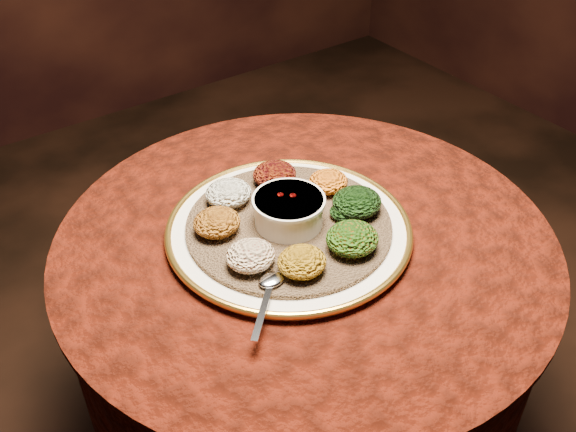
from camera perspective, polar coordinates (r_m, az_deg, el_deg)
table at (r=1.35m, az=1.42°, el=-7.61°), size 0.96×0.96×0.73m
platter at (r=1.22m, az=0.07°, el=-1.19°), size 0.47×0.47×0.02m
injera at (r=1.22m, az=0.07°, el=-0.79°), size 0.51×0.51×0.01m
stew_bowl at (r=1.19m, az=0.07°, el=0.63°), size 0.14×0.14×0.06m
spoon at (r=1.08m, az=-1.58°, el=-6.08°), size 0.13×0.12×0.01m
portion_ayib at (r=1.26m, az=-5.33°, el=2.04°), size 0.09×0.09×0.04m
portion_kitfo at (r=1.31m, az=-1.21°, el=3.74°), size 0.09×0.09×0.04m
portion_tikil at (r=1.29m, az=3.60°, el=3.07°), size 0.08×0.08×0.04m
portion_gomen at (r=1.23m, az=6.14°, el=1.24°), size 0.10×0.09×0.05m
portion_mixveg at (r=1.15m, az=5.73°, el=-2.00°), size 0.10×0.09×0.05m
portion_kik at (r=1.10m, az=1.24°, el=-4.09°), size 0.09×0.08×0.04m
portion_timatim at (r=1.11m, az=-3.35°, el=-3.54°), size 0.09×0.08×0.04m
portion_shiro at (r=1.19m, az=-6.35°, el=-0.57°), size 0.09×0.08×0.04m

